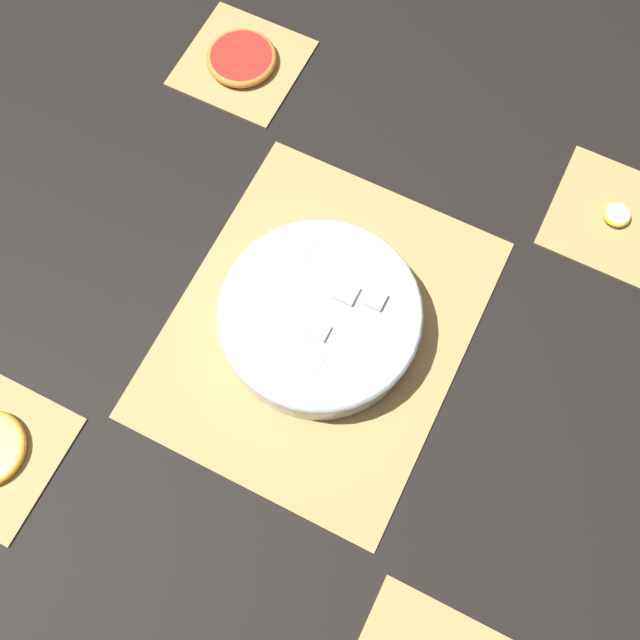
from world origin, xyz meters
name	(u,v)px	position (x,y,z in m)	size (l,w,h in m)	color
ground_plane	(320,328)	(0.00, 0.00, 0.00)	(6.00, 6.00, 0.00)	black
bamboo_mat_center	(320,327)	(0.00, 0.00, 0.00)	(0.43, 0.35, 0.01)	tan
coaster_mat_near_right	(615,217)	(0.31, -0.28, 0.00)	(0.16, 0.16, 0.01)	tan
coaster_mat_far_right	(242,62)	(0.31, 0.28, 0.00)	(0.16, 0.16, 0.01)	tan
fruit_salad_bowl	(320,317)	(0.00, 0.00, 0.04)	(0.24, 0.24, 0.06)	silver
banana_coin_single	(617,215)	(0.31, -0.28, 0.01)	(0.04, 0.04, 0.01)	beige
grapefruit_slice	(242,58)	(0.31, 0.28, 0.01)	(0.10, 0.10, 0.01)	red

